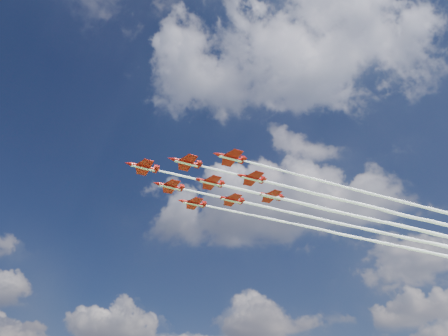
% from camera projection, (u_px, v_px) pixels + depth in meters
% --- Properties ---
extents(jet_lead, '(119.15, 103.18, 2.64)m').
position_uv_depth(jet_lead, '(344.00, 213.00, 158.06)').
color(jet_lead, '#A20C09').
extents(jet_row2_port, '(119.15, 103.18, 2.64)m').
position_uv_depth(jet_row2_port, '(383.00, 210.00, 155.94)').
color(jet_row2_port, '#A20C09').
extents(jet_row2_starb, '(119.15, 103.18, 2.64)m').
position_uv_depth(jet_row2_starb, '(355.00, 227.00, 167.75)').
color(jet_row2_starb, '#A20C09').
extents(jet_row3_port, '(119.15, 103.18, 2.64)m').
position_uv_depth(jet_row3_port, '(422.00, 206.00, 153.83)').
color(jet_row3_port, '#A20C09').
extents(jet_row3_centre, '(119.15, 103.18, 2.64)m').
position_uv_depth(jet_row3_centre, '(391.00, 224.00, 165.64)').
color(jet_row3_centre, '#A20C09').
extents(jet_row3_starb, '(119.15, 103.18, 2.64)m').
position_uv_depth(jet_row3_starb, '(365.00, 239.00, 177.45)').
color(jet_row3_starb, '#A20C09').
extents(jet_row4_port, '(119.15, 103.18, 2.64)m').
position_uv_depth(jet_row4_port, '(429.00, 221.00, 163.52)').
color(jet_row4_port, '#A20C09').
extents(jet_row4_starb, '(119.15, 103.18, 2.64)m').
position_uv_depth(jet_row4_starb, '(399.00, 236.00, 175.33)').
color(jet_row4_starb, '#A20C09').
extents(jet_tail, '(119.15, 103.18, 2.64)m').
position_uv_depth(jet_tail, '(435.00, 234.00, 173.22)').
color(jet_tail, '#A20C09').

